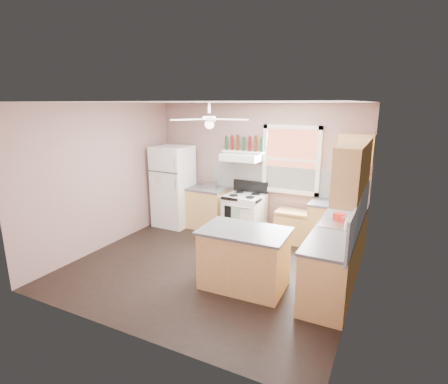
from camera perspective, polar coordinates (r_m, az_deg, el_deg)
The scene contains 32 objects.
floor at distance 6.04m, azimuth -2.17°, elevation -12.11°, with size 4.50×4.50×0.00m, color black.
ceiling at distance 5.41m, azimuth -2.44°, elevation 14.46°, with size 4.50×4.50×0.00m, color white.
wall_back at distance 7.37m, azimuth 5.31°, elevation 3.79°, with size 4.50×0.05×2.70m, color #8B6963.
wall_right at distance 4.93m, azimuth 21.58°, elevation -2.41°, with size 0.05×4.00×2.70m, color #8B6963.
wall_left at distance 6.94m, azimuth -19.03°, elevation 2.41°, with size 0.05×4.00×2.70m, color #8B6963.
backsplash_back at distance 7.22m, azimuth 8.49°, elevation 2.06°, with size 2.90×0.03×0.55m, color white.
backsplash_right at distance 5.27m, azimuth 21.29°, elevation -3.34°, with size 0.03×2.60×0.55m, color white.
window_view at distance 7.06m, azimuth 10.93°, elevation 5.18°, with size 1.00×0.02×1.20m, color brown.
window_frame at distance 7.03m, azimuth 10.87°, elevation 5.15°, with size 1.16×0.07×1.36m, color white.
refrigerator at distance 7.85m, azimuth -8.28°, elevation 0.93°, with size 0.75×0.73×1.78m, color white.
base_cabinet_left at distance 7.74m, azimuth -3.06°, elevation -2.67°, with size 0.90×0.60×0.86m, color #B58A4B.
counter_left at distance 7.63m, azimuth -3.10°, elevation 0.57°, with size 0.92×0.62×0.04m, color #48484B.
toaster at distance 7.53m, azimuth -2.31°, elevation 1.27°, with size 0.28×0.16×0.18m, color silver.
stove at distance 7.28m, azimuth 3.35°, elevation -3.78°, with size 0.77×0.64×0.86m, color white.
range_hood at distance 7.16m, azimuth 2.83°, elevation 5.72°, with size 0.78×0.50×0.14m, color white.
bottle_shelf at distance 7.26m, azimuth 3.23°, elevation 6.62°, with size 0.90×0.26×0.03m, color white.
cart at distance 7.07m, azimuth 11.10°, elevation -5.55°, with size 0.64×0.43×0.64m, color #B58A4B.
base_cabinet_corner at distance 6.87m, azimuth 17.89°, elevation -5.58°, with size 1.00×0.60×0.86m, color #B58A4B.
base_cabinet_right at distance 5.56m, azimuth 17.63°, elevation -10.35°, with size 0.60×2.20×0.86m, color #B58A4B.
counter_corner at distance 6.74m, azimuth 18.18°, elevation -1.97°, with size 1.02×0.62×0.04m, color #48484B.
counter_right at distance 5.39m, azimuth 17.88°, elevation -5.97°, with size 0.62×2.22×0.04m, color #48484B.
sink at distance 5.57m, azimuth 18.22°, elevation -5.17°, with size 0.55×0.45×0.03m, color silver.
faucet at distance 5.53m, azimuth 19.92°, elevation -4.63°, with size 0.03×0.03×0.14m, color silver.
upper_cabinet_right at distance 5.34m, azimuth 20.44°, elevation 3.66°, with size 0.33×1.80×0.76m, color #B58A4B.
upper_cabinet_corner at distance 6.65m, azimuth 20.74°, elevation 6.60°, with size 0.60×0.33×0.52m, color #B58A4B.
paper_towel at distance 6.77m, azimuth 21.30°, elevation 1.07°, with size 0.12×0.12×0.26m, color white.
island at distance 5.28m, azimuth 3.30°, elevation -10.97°, with size 1.21×0.76×0.86m, color #B58A4B.
island_top at distance 5.11m, azimuth 3.37°, elevation -6.40°, with size 1.28×0.83×0.04m, color #48484B.
ceiling_fan_hub at distance 5.42m, azimuth -2.42°, elevation 11.81°, with size 0.20×0.20×0.08m, color white.
soap_bottle at distance 5.32m, azimuth 19.53°, elevation -4.82°, with size 0.09×0.09×0.23m, color silver.
red_caddy at distance 5.81m, azimuth 18.40°, elevation -3.82°, with size 0.18×0.12×0.10m, color red.
wine_bottles at distance 7.24m, azimuth 3.25°, elevation 7.87°, with size 0.86×0.06×0.31m.
Camera 1 is at (2.61, -4.74, 2.68)m, focal length 28.00 mm.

